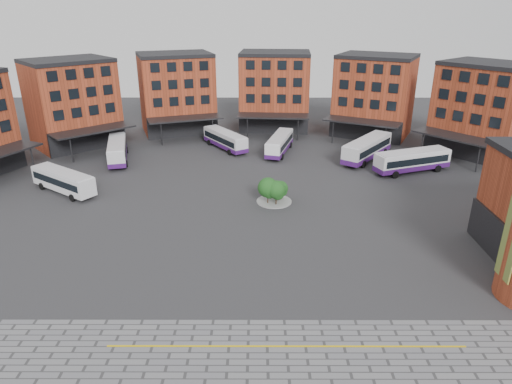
{
  "coord_description": "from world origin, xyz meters",
  "views": [
    {
      "loc": [
        -0.14,
        -40.16,
        22.99
      ],
      "look_at": [
        -0.25,
        5.55,
        4.0
      ],
      "focal_mm": 32.0,
      "sensor_mm": 36.0,
      "label": 1
    }
  ],
  "objects_px": {
    "bus_d": "(280,143)",
    "bus_e": "(367,148)",
    "bus_a": "(63,180)",
    "bus_c": "(225,140)",
    "tree_island": "(274,190)",
    "bus_f": "(412,161)",
    "bus_b": "(117,150)"
  },
  "relations": [
    {
      "from": "bus_e",
      "to": "bus_d",
      "type": "bearing_deg",
      "value": -156.7
    },
    {
      "from": "tree_island",
      "to": "bus_b",
      "type": "xyz_separation_m",
      "value": [
        -23.93,
        16.67,
        -0.07
      ]
    },
    {
      "from": "bus_a",
      "to": "bus_c",
      "type": "distance_m",
      "value": 27.7
    },
    {
      "from": "tree_island",
      "to": "bus_d",
      "type": "xyz_separation_m",
      "value": [
        1.66,
        20.6,
        -0.17
      ]
    },
    {
      "from": "bus_a",
      "to": "bus_e",
      "type": "relative_size",
      "value": 0.88
    },
    {
      "from": "bus_b",
      "to": "bus_d",
      "type": "relative_size",
      "value": 1.06
    },
    {
      "from": "bus_c",
      "to": "bus_d",
      "type": "distance_m",
      "value": 9.4
    },
    {
      "from": "bus_c",
      "to": "bus_e",
      "type": "bearing_deg",
      "value": -48.35
    },
    {
      "from": "tree_island",
      "to": "bus_f",
      "type": "relative_size",
      "value": 0.37
    },
    {
      "from": "bus_c",
      "to": "bus_d",
      "type": "bearing_deg",
      "value": -48.16
    },
    {
      "from": "tree_island",
      "to": "bus_e",
      "type": "height_order",
      "value": "bus_e"
    },
    {
      "from": "bus_d",
      "to": "bus_f",
      "type": "xyz_separation_m",
      "value": [
        18.9,
        -9.23,
        0.15
      ]
    },
    {
      "from": "bus_c",
      "to": "bus_f",
      "type": "bearing_deg",
      "value": -56.48
    },
    {
      "from": "bus_c",
      "to": "bus_d",
      "type": "height_order",
      "value": "bus_c"
    },
    {
      "from": "bus_a",
      "to": "bus_f",
      "type": "relative_size",
      "value": 0.85
    },
    {
      "from": "bus_d",
      "to": "bus_c",
      "type": "bearing_deg",
      "value": -178.81
    },
    {
      "from": "bus_b",
      "to": "bus_d",
      "type": "distance_m",
      "value": 25.89
    },
    {
      "from": "bus_d",
      "to": "bus_e",
      "type": "height_order",
      "value": "bus_e"
    },
    {
      "from": "tree_island",
      "to": "bus_b",
      "type": "height_order",
      "value": "tree_island"
    },
    {
      "from": "bus_f",
      "to": "bus_b",
      "type": "bearing_deg",
      "value": -116.96
    },
    {
      "from": "bus_b",
      "to": "bus_f",
      "type": "bearing_deg",
      "value": -21.08
    },
    {
      "from": "bus_a",
      "to": "bus_b",
      "type": "distance_m",
      "value": 13.59
    },
    {
      "from": "bus_d",
      "to": "bus_e",
      "type": "xyz_separation_m",
      "value": [
        13.6,
        -3.47,
        0.24
      ]
    },
    {
      "from": "bus_d",
      "to": "bus_f",
      "type": "height_order",
      "value": "bus_f"
    },
    {
      "from": "bus_e",
      "to": "tree_island",
      "type": "bearing_deg",
      "value": -94.09
    },
    {
      "from": "bus_b",
      "to": "bus_f",
      "type": "height_order",
      "value": "bus_f"
    },
    {
      "from": "bus_a",
      "to": "bus_f",
      "type": "xyz_separation_m",
      "value": [
        47.81,
        7.88,
        0.01
      ]
    },
    {
      "from": "bus_c",
      "to": "bus_b",
      "type": "bearing_deg",
      "value": 166.46
    },
    {
      "from": "bus_d",
      "to": "bus_e",
      "type": "relative_size",
      "value": 0.96
    },
    {
      "from": "tree_island",
      "to": "bus_f",
      "type": "height_order",
      "value": "tree_island"
    },
    {
      "from": "bus_a",
      "to": "bus_f",
      "type": "height_order",
      "value": "bus_f"
    },
    {
      "from": "bus_e",
      "to": "bus_f",
      "type": "bearing_deg",
      "value": -9.75
    }
  ]
}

